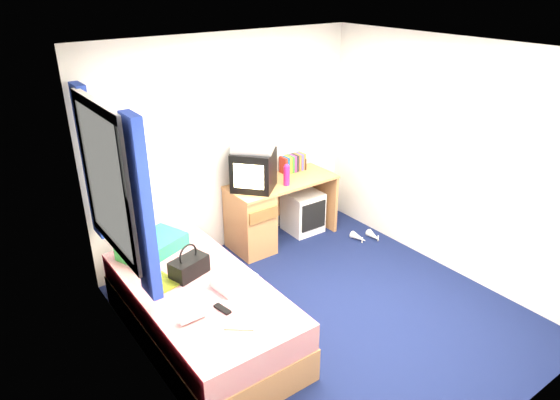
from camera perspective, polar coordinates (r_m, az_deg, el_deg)
ground at (r=4.85m, az=5.32°, el=-12.76°), size 3.40×3.40×0.00m
room_shell at (r=4.14m, az=6.10°, el=3.44°), size 3.40×3.40×3.40m
bed at (r=4.46m, az=-9.01°, el=-12.52°), size 1.01×2.00×0.54m
pillow at (r=4.83m, az=-14.33°, el=-5.12°), size 0.69×0.56×0.13m
desk at (r=5.74m, az=-2.06°, el=-1.56°), size 1.30×0.55×0.75m
storage_cube at (r=6.14m, az=2.62°, el=-1.32°), size 0.41×0.41×0.51m
crt_tv at (r=5.46m, az=-3.04°, el=3.45°), size 0.59×0.59×0.43m
vcr at (r=5.38m, az=-3.09°, el=6.04°), size 0.53×0.53×0.08m
book_row at (r=5.99m, az=1.46°, el=4.23°), size 0.31×0.13×0.20m
picture_frame at (r=6.08m, az=2.64°, el=4.23°), size 0.03×0.12×0.14m
pink_water_bottle at (r=5.57m, az=0.76°, el=2.78°), size 0.08×0.08×0.22m
aerosol_can at (r=5.63m, az=-1.08°, el=2.82°), size 0.06×0.06×0.19m
handbag at (r=4.40m, az=-10.35°, el=-7.45°), size 0.36×0.27×0.30m
towel at (r=4.23m, az=-5.27°, el=-9.14°), size 0.34×0.29×0.10m
magazine at (r=4.38m, az=-13.45°, el=-9.18°), size 0.26×0.31×0.01m
water_bottle at (r=3.91m, az=-9.97°, el=-13.01°), size 0.20×0.07×0.07m
colour_swatch_fan at (r=3.81m, az=-4.69°, el=-14.30°), size 0.21×0.18×0.01m
remote_control at (r=3.99m, az=-6.60°, el=-12.27°), size 0.08×0.17×0.02m
window_assembly at (r=4.17m, az=-18.77°, el=1.91°), size 0.11×1.42×1.40m
white_heels at (r=6.09m, az=9.85°, el=-4.18°), size 0.29×0.31×0.09m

